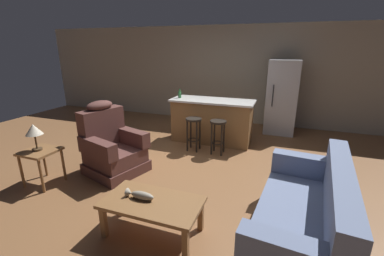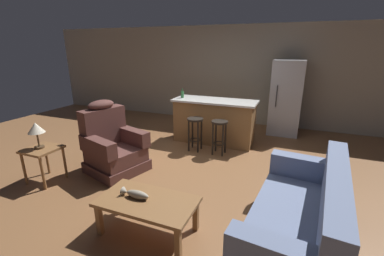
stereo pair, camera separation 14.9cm
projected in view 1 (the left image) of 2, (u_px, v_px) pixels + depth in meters
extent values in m
plane|color=brown|center=(191.00, 166.00, 4.62)|extent=(12.00, 12.00, 0.00)
cube|color=#A89E89|center=(230.00, 75.00, 7.02)|extent=(12.00, 0.05, 2.60)
cube|color=olive|center=(152.00, 202.00, 2.84)|extent=(1.10, 0.60, 0.04)
cube|color=olive|center=(104.00, 222.00, 2.85)|extent=(0.06, 0.06, 0.38)
cube|color=olive|center=(186.00, 244.00, 2.53)|extent=(0.06, 0.06, 0.38)
cube|color=olive|center=(128.00, 199.00, 3.28)|extent=(0.06, 0.06, 0.38)
cube|color=olive|center=(201.00, 215.00, 2.96)|extent=(0.06, 0.06, 0.38)
cube|color=#4C3823|center=(143.00, 199.00, 2.87)|extent=(0.22, 0.07, 0.01)
ellipsoid|color=#9E937F|center=(142.00, 196.00, 2.86)|extent=(0.28, 0.09, 0.09)
cone|color=#9E937F|center=(129.00, 193.00, 2.91)|extent=(0.06, 0.10, 0.10)
cube|color=#707FA3|center=(296.00, 236.00, 2.77)|extent=(1.03, 1.98, 0.20)
cube|color=#707FA3|center=(298.00, 219.00, 2.71)|extent=(1.03, 1.98, 0.22)
cube|color=#707FA3|center=(339.00, 196.00, 2.46)|extent=(0.39, 1.91, 0.52)
cube|color=#707FA3|center=(306.00, 166.00, 3.36)|extent=(0.86, 0.28, 0.28)
cube|color=brown|center=(117.00, 167.00, 4.37)|extent=(1.05, 1.05, 0.18)
cube|color=brown|center=(116.00, 156.00, 4.31)|extent=(0.98, 0.96, 0.24)
cube|color=brown|center=(102.00, 127.00, 4.35)|extent=(0.45, 0.79, 0.64)
ellipsoid|color=brown|center=(100.00, 105.00, 4.23)|extent=(0.39, 0.52, 0.16)
cube|color=brown|center=(131.00, 137.00, 4.47)|extent=(0.82, 0.41, 0.26)
cube|color=brown|center=(97.00, 148.00, 3.97)|extent=(0.82, 0.41, 0.26)
cube|color=olive|center=(40.00, 151.00, 3.86)|extent=(0.48, 0.48, 0.04)
cylinder|color=olive|center=(22.00, 172.00, 3.83)|extent=(0.04, 0.04, 0.52)
cylinder|color=olive|center=(41.00, 176.00, 3.70)|extent=(0.04, 0.04, 0.52)
cylinder|color=olive|center=(45.00, 161.00, 4.19)|extent=(0.04, 0.04, 0.52)
cylinder|color=olive|center=(63.00, 165.00, 4.06)|extent=(0.04, 0.04, 0.52)
cylinder|color=#4C3823|center=(37.00, 149.00, 3.85)|extent=(0.14, 0.14, 0.03)
cylinder|color=#4C3823|center=(36.00, 142.00, 3.81)|extent=(0.02, 0.02, 0.22)
cone|color=beige|center=(33.00, 129.00, 3.76)|extent=(0.24, 0.24, 0.16)
cube|color=olive|center=(212.00, 122.00, 5.69)|extent=(1.71, 0.63, 0.91)
cube|color=silver|center=(212.00, 101.00, 5.54)|extent=(1.80, 0.70, 0.04)
cylinder|color=black|center=(194.00, 119.00, 5.13)|extent=(0.32, 0.32, 0.04)
torus|color=black|center=(194.00, 140.00, 5.26)|extent=(0.23, 0.23, 0.02)
cylinder|color=black|center=(187.00, 136.00, 5.18)|extent=(0.04, 0.04, 0.64)
cylinder|color=black|center=(197.00, 137.00, 5.11)|extent=(0.04, 0.04, 0.64)
cylinder|color=black|center=(191.00, 133.00, 5.36)|extent=(0.04, 0.04, 0.64)
cylinder|color=black|center=(200.00, 134.00, 5.29)|extent=(0.04, 0.04, 0.64)
cylinder|color=black|center=(218.00, 122.00, 4.96)|extent=(0.32, 0.32, 0.04)
torus|color=black|center=(218.00, 143.00, 5.10)|extent=(0.23, 0.23, 0.02)
cylinder|color=black|center=(212.00, 139.00, 5.01)|extent=(0.04, 0.04, 0.64)
cylinder|color=black|center=(222.00, 140.00, 4.94)|extent=(0.04, 0.04, 0.64)
cylinder|color=black|center=(214.00, 136.00, 5.19)|extent=(0.04, 0.04, 0.64)
cylinder|color=black|center=(224.00, 137.00, 5.12)|extent=(0.04, 0.04, 0.64)
cube|color=#B7B7BC|center=(282.00, 97.00, 6.18)|extent=(0.70, 0.66, 1.76)
cylinder|color=#333338|center=(273.00, 96.00, 5.90)|extent=(0.02, 0.02, 0.50)
cylinder|color=#2D6B38|center=(180.00, 95.00, 5.73)|extent=(0.07, 0.07, 0.15)
cylinder|color=#2D6B38|center=(180.00, 90.00, 5.70)|extent=(0.03, 0.03, 0.06)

